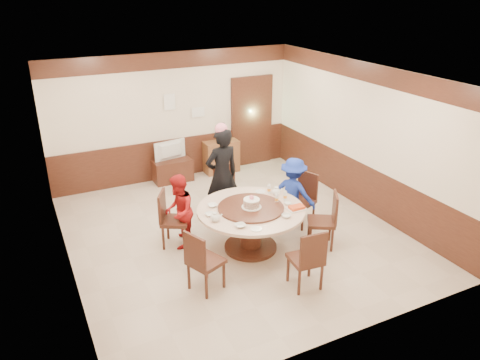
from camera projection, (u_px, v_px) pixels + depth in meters
name	position (u px, v px, depth m)	size (l,w,h in m)	color
room	(233.00, 177.00, 7.95)	(6.00, 6.04, 2.84)	beige
banquet_table	(251.00, 220.00, 7.68)	(1.76, 1.76, 0.78)	#411F14
chair_0	(301.00, 209.00, 8.58)	(0.58, 0.57, 0.97)	#411F14
chair_1	(226.00, 200.00, 8.91)	(0.54, 0.55, 0.97)	#411F14
chair_2	(174.00, 229.00, 7.89)	(0.60, 0.60, 0.97)	#411F14
chair_3	(205.00, 271.00, 6.74)	(0.58, 0.57, 0.97)	#411F14
chair_4	(306.00, 268.00, 6.80)	(0.48, 0.49, 0.97)	#411F14
chair_5	(322.00, 230.00, 7.86)	(0.61, 0.60, 0.97)	#411F14
person_standing	(222.00, 175.00, 8.51)	(0.65, 0.43, 1.79)	black
person_red	(179.00, 212.00, 7.74)	(0.62, 0.48, 1.27)	#B21718
person_blue	(293.00, 193.00, 8.38)	(0.85, 0.49, 1.31)	#182F9C
birthday_cake	(252.00, 203.00, 7.54)	(0.33, 0.33, 0.21)	white
teapot_left	(215.00, 218.00, 7.18)	(0.17, 0.15, 0.13)	white
teapot_right	(276.00, 192.00, 8.06)	(0.17, 0.15, 0.13)	white
bowl_0	(212.00, 205.00, 7.65)	(0.15, 0.15, 0.04)	white
bowl_1	(286.00, 216.00, 7.31)	(0.15, 0.15, 0.05)	white
bowl_2	(240.00, 226.00, 7.03)	(0.16, 0.16, 0.04)	white
bowl_3	(288.00, 203.00, 7.73)	(0.13, 0.13, 0.04)	white
bowl_4	(210.00, 214.00, 7.37)	(0.15, 0.15, 0.04)	white
saucer_near	(256.00, 229.00, 6.96)	(0.18, 0.18, 0.01)	white
saucer_far	(260.00, 192.00, 8.19)	(0.18, 0.18, 0.01)	white
shrimp_platter	(297.00, 208.00, 7.55)	(0.30, 0.20, 0.06)	white
bottle_0	(277.00, 199.00, 7.75)	(0.06, 0.06, 0.16)	white
bottle_1	(285.00, 196.00, 7.85)	(0.06, 0.06, 0.16)	white
bottle_2	(269.00, 189.00, 8.10)	(0.06, 0.06, 0.16)	white
tv_stand	(173.00, 170.00, 10.45)	(0.85, 0.45, 0.50)	#411F14
television	(171.00, 151.00, 10.27)	(0.74, 0.10, 0.43)	gray
side_cabinet	(221.00, 156.00, 10.92)	(0.80, 0.40, 0.75)	brown
thermos	(223.00, 133.00, 10.72)	(0.15, 0.15, 0.38)	silver
notice_left	(170.00, 102.00, 10.07)	(0.25, 0.00, 0.35)	white
notice_right	(198.00, 112.00, 10.45)	(0.30, 0.00, 0.22)	white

